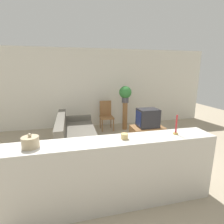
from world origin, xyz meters
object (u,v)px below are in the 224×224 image
at_px(couch, 75,137).
at_px(decorative_bowl, 30,142).
at_px(television, 148,118).
at_px(potted_plant, 125,93).
at_px(wooden_chair, 106,114).

bearing_deg(couch, decorative_bowl, -104.80).
bearing_deg(television, decorative_bowl, -140.08).
height_order(television, potted_plant, potted_plant).
bearing_deg(wooden_chair, television, -54.39).
relative_size(potted_plant, decorative_bowl, 2.60).
relative_size(television, potted_plant, 1.06).
bearing_deg(couch, wooden_chair, 49.70).
distance_m(television, potted_plant, 1.29).
distance_m(television, decorative_bowl, 3.39).
xyz_separation_m(couch, decorative_bowl, (-0.57, -2.17, 0.81)).
bearing_deg(wooden_chair, potted_plant, -15.01).
bearing_deg(decorative_bowl, television, 39.92).
relative_size(couch, wooden_chair, 2.16).
xyz_separation_m(television, decorative_bowl, (-2.58, -2.16, 0.42)).
distance_m(potted_plant, decorative_bowl, 3.99).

